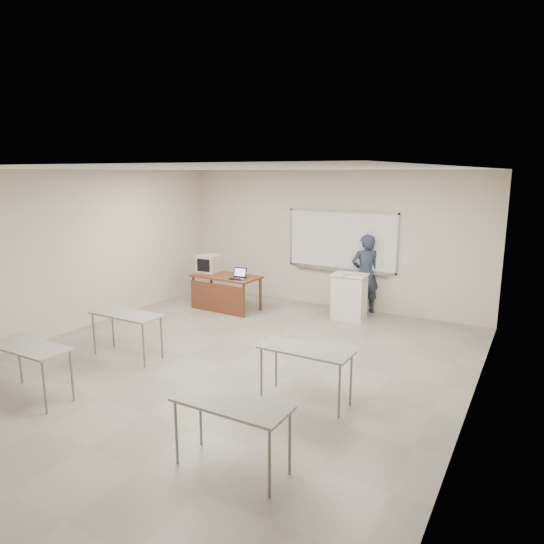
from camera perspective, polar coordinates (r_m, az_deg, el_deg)
The scene contains 10 objects.
floor at distance 7.74m, azimuth -5.35°, elevation -10.83°, with size 7.00×8.00×0.01m, color gray.
whiteboard at distance 10.63m, azimuth 8.18°, elevation 3.62°, with size 2.48×0.10×1.31m.
student_desks at distance 6.52m, azimuth -12.34°, elevation -9.12°, with size 4.40×2.20×0.73m.
instructor_desk at distance 10.50m, azimuth -5.72°, elevation -1.58°, with size 1.48×0.74×0.75m.
podium at distance 9.95m, azimuth 9.06°, elevation -2.87°, with size 0.68×0.49×0.95m.
crt_monitor at distance 10.93m, azimuth -7.41°, elevation 1.00°, with size 0.43×0.48×0.41m.
laptop at distance 10.21m, azimuth -3.97°, elevation -0.48°, with size 0.30×0.27×0.22m.
mouse at distance 10.08m, azimuth -3.48°, elevation -0.84°, with size 0.09×0.06×0.04m, color #93969A.
keyboard at distance 9.68m, azimuth 9.74°, elevation -0.36°, with size 0.48×0.16×0.03m, color #B7A797.
presenter at distance 10.42m, azimuth 10.91°, elevation -0.20°, with size 0.62×0.40×1.68m, color black.
Camera 1 is at (4.13, -5.84, 2.96)m, focal length 32.00 mm.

